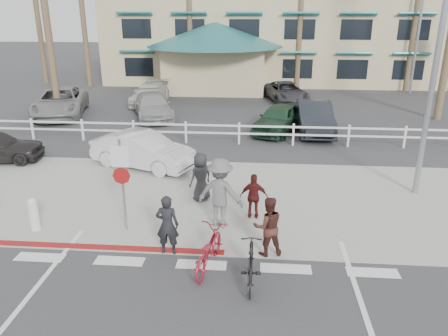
# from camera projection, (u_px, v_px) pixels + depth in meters

# --- Properties ---
(ground) EXTENTS (140.00, 140.00, 0.00)m
(ground) POSITION_uv_depth(u_px,v_px,m) (198.00, 280.00, 9.85)
(ground) COLOR #333335
(sidewalk_plaza) EXTENTS (22.00, 7.00, 0.01)m
(sidewalk_plaza) POSITION_uv_depth(u_px,v_px,m) (217.00, 198.00, 14.06)
(sidewalk_plaza) COLOR gray
(sidewalk_plaza) RESTS_ON ground
(cross_street) EXTENTS (40.00, 5.00, 0.01)m
(cross_street) POSITION_uv_depth(u_px,v_px,m) (227.00, 158.00, 17.80)
(cross_street) COLOR #333335
(cross_street) RESTS_ON ground
(parking_lot) EXTENTS (50.00, 16.00, 0.01)m
(parking_lot) POSITION_uv_depth(u_px,v_px,m) (239.00, 108.00, 26.68)
(parking_lot) COLOR #333335
(parking_lot) RESTS_ON ground
(curb_red) EXTENTS (7.00, 0.25, 0.02)m
(curb_red) POSITION_uv_depth(u_px,v_px,m) (89.00, 247.00, 11.20)
(curb_red) COLOR maroon
(curb_red) RESTS_ON ground
(rail_fence) EXTENTS (29.40, 0.16, 1.00)m
(rail_fence) POSITION_uv_depth(u_px,v_px,m) (241.00, 134.00, 19.46)
(rail_fence) COLOR silver
(rail_fence) RESTS_ON ground
(building) EXTENTS (28.00, 16.00, 11.30)m
(building) POSITION_uv_depth(u_px,v_px,m) (271.00, 9.00, 36.73)
(building) COLOR #CBB98B
(building) RESTS_ON ground
(sign_post) EXTENTS (0.50, 0.10, 2.90)m
(sign_post) POSITION_uv_depth(u_px,v_px,m) (122.00, 181.00, 11.59)
(sign_post) COLOR gray
(sign_post) RESTS_ON ground
(bollard_0) EXTENTS (0.26, 0.26, 0.95)m
(bollard_0) POSITION_uv_depth(u_px,v_px,m) (34.00, 214.00, 11.93)
(bollard_0) COLOR silver
(bollard_0) RESTS_ON ground
(streetlight_0) EXTENTS (0.60, 2.00, 9.00)m
(streetlight_0) POSITION_uv_depth(u_px,v_px,m) (438.00, 54.00, 12.94)
(streetlight_0) COLOR gray
(streetlight_0) RESTS_ON ground
(streetlight_1) EXTENTS (0.60, 2.00, 9.50)m
(streetlight_1) POSITION_uv_depth(u_px,v_px,m) (420.00, 24.00, 29.72)
(streetlight_1) COLOR gray
(streetlight_1) RESTS_ON ground
(palm_10) EXTENTS (4.00, 4.00, 12.00)m
(palm_10) POSITION_uv_depth(u_px,v_px,m) (44.00, 3.00, 22.58)
(palm_10) COLOR black
(palm_10) RESTS_ON ground
(bike_red) EXTENTS (0.98, 1.92, 0.96)m
(bike_red) POSITION_uv_depth(u_px,v_px,m) (208.00, 250.00, 10.16)
(bike_red) COLOR maroon
(bike_red) RESTS_ON ground
(rider_red) EXTENTS (0.57, 0.38, 1.56)m
(rider_red) POSITION_uv_depth(u_px,v_px,m) (167.00, 225.00, 10.68)
(rider_red) COLOR black
(rider_red) RESTS_ON ground
(bike_black) EXTENTS (0.48, 1.67, 1.00)m
(bike_black) POSITION_uv_depth(u_px,v_px,m) (251.00, 264.00, 9.56)
(bike_black) COLOR black
(bike_black) RESTS_ON ground
(rider_black) EXTENTS (0.86, 0.73, 1.54)m
(rider_black) POSITION_uv_depth(u_px,v_px,m) (268.00, 226.00, 10.64)
(rider_black) COLOR #44201B
(rider_black) RESTS_ON ground
(pedestrian_a) EXTENTS (1.43, 1.03, 1.99)m
(pedestrian_a) POSITION_uv_depth(u_px,v_px,m) (220.00, 193.00, 11.98)
(pedestrian_a) COLOR #606060
(pedestrian_a) RESTS_ON ground
(pedestrian_child) EXTENTS (0.81, 0.36, 1.36)m
(pedestrian_child) POSITION_uv_depth(u_px,v_px,m) (254.00, 196.00, 12.54)
(pedestrian_child) COLOR #4A1412
(pedestrian_child) RESTS_ON ground
(pedestrian_b) EXTENTS (0.90, 0.88, 1.56)m
(pedestrian_b) POSITION_uv_depth(u_px,v_px,m) (201.00, 177.00, 13.71)
(pedestrian_b) COLOR #242426
(pedestrian_b) RESTS_ON ground
(car_white_sedan) EXTENTS (4.34, 2.84, 1.35)m
(car_white_sedan) POSITION_uv_depth(u_px,v_px,m) (143.00, 150.00, 16.60)
(car_white_sedan) COLOR silver
(car_white_sedan) RESTS_ON ground
(lot_car_0) EXTENTS (3.93, 6.05, 1.55)m
(lot_car_0) POSITION_uv_depth(u_px,v_px,m) (60.00, 102.00, 24.57)
(lot_car_0) COLOR gray
(lot_car_0) RESTS_ON ground
(lot_car_1) EXTENTS (3.32, 4.95, 1.33)m
(lot_car_1) POSITION_uv_depth(u_px,v_px,m) (153.00, 106.00, 24.11)
(lot_car_1) COLOR #959696
(lot_car_1) RESTS_ON ground
(lot_car_2) EXTENTS (3.04, 4.35, 1.38)m
(lot_car_2) POSITION_uv_depth(u_px,v_px,m) (279.00, 119.00, 21.29)
(lot_car_2) COLOR #1E3F29
(lot_car_2) RESTS_ON ground
(lot_car_3) EXTENTS (1.65, 4.58, 1.50)m
(lot_car_3) POSITION_uv_depth(u_px,v_px,m) (314.00, 117.00, 21.25)
(lot_car_3) COLOR black
(lot_car_3) RESTS_ON ground
(lot_car_4) EXTENTS (1.92, 4.48, 1.29)m
(lot_car_4) POSITION_uv_depth(u_px,v_px,m) (150.00, 94.00, 27.63)
(lot_car_4) COLOR beige
(lot_car_4) RESTS_ON ground
(lot_car_5) EXTENTS (3.08, 4.87, 1.25)m
(lot_car_5) POSITION_uv_depth(u_px,v_px,m) (286.00, 92.00, 28.32)
(lot_car_5) COLOR #35353C
(lot_car_5) RESTS_ON ground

